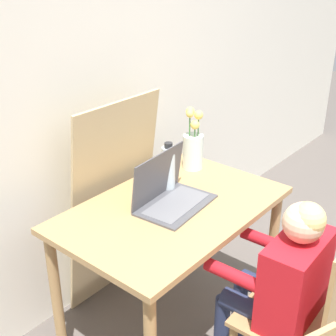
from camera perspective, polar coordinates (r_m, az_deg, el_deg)
name	(u,v)px	position (r m, az deg, el deg)	size (l,w,h in m)	color
wall_back	(93,77)	(2.44, -9.13, 10.88)	(6.40, 0.05, 2.50)	white
dining_table	(172,226)	(2.24, 0.49, -7.07)	(1.07, 0.69, 0.75)	tan
chair_occupied	(307,318)	(2.11, 16.59, -17.09)	(0.41, 0.41, 0.91)	tan
person_seated	(283,278)	(2.05, 13.88, -12.84)	(0.37, 0.43, 0.98)	red
laptop	(169,193)	(2.18, 0.08, -3.03)	(0.39, 0.27, 0.24)	#4C4C51
flower_vase	(193,146)	(2.51, 3.08, 2.63)	(0.11, 0.11, 0.34)	silver
water_bottle	(168,168)	(2.28, 0.05, 0.01)	(0.07, 0.07, 0.25)	silver
cardboard_panel	(113,203)	(2.56, -6.70, -4.25)	(0.57, 0.18, 1.18)	tan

